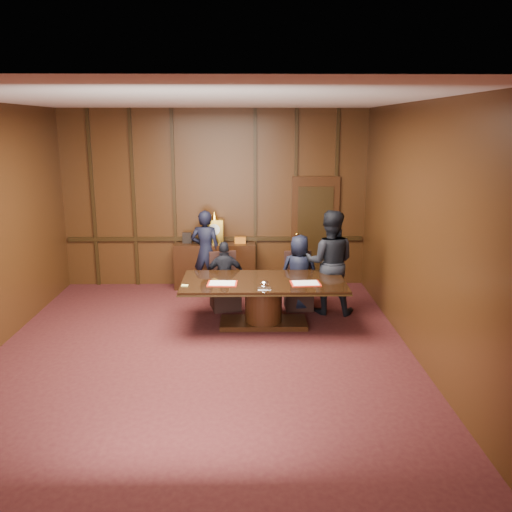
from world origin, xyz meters
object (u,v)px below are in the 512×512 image
(witness_right, at_px, (330,262))
(conference_table, at_px, (263,295))
(sideboard, at_px, (215,264))
(signatory_left, at_px, (225,276))
(signatory_right, at_px, (299,273))
(witness_left, at_px, (205,251))

(witness_right, bearing_deg, conference_table, 38.40)
(sideboard, xyz_separation_m, signatory_left, (0.25, -1.36, 0.13))
(sideboard, relative_size, witness_right, 0.89)
(witness_right, bearing_deg, signatory_right, -9.53)
(conference_table, distance_m, signatory_right, 1.04)
(conference_table, xyz_separation_m, signatory_left, (-0.65, 0.80, 0.10))
(conference_table, relative_size, signatory_right, 1.96)
(conference_table, relative_size, witness_right, 1.46)
(conference_table, bearing_deg, signatory_left, 129.09)
(conference_table, height_order, witness_left, witness_left)
(signatory_right, height_order, witness_left, witness_left)
(sideboard, height_order, witness_right, witness_right)
(signatory_left, bearing_deg, conference_table, 121.48)
(conference_table, height_order, witness_right, witness_right)
(sideboard, xyz_separation_m, signatory_right, (1.55, -1.36, 0.18))
(sideboard, xyz_separation_m, conference_table, (0.90, -2.16, 0.02))
(signatory_left, height_order, witness_right, witness_right)
(conference_table, distance_m, witness_left, 2.27)
(sideboard, relative_size, signatory_left, 1.31)
(sideboard, relative_size, witness_left, 1.00)
(sideboard, distance_m, witness_right, 2.59)
(conference_table, height_order, signatory_left, signatory_left)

